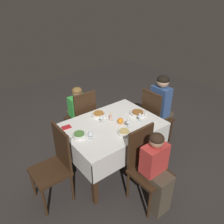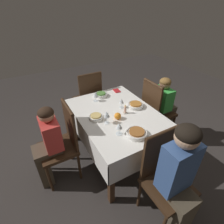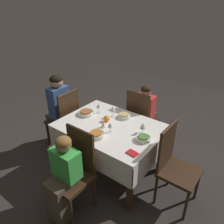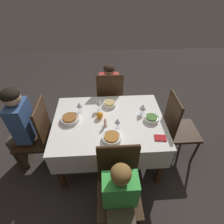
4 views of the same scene
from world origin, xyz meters
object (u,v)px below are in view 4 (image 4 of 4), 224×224
object	(u,v)px
wine_glass_north	(99,102)
candle_centerpiece	(105,123)
chair_south	(118,186)
napkin_red_folded	(160,138)
bowl_north	(110,104)
wine_glass_south	(118,121)
person_child_green	(120,204)
bowl_south	(112,138)
person_adult_denim	(20,127)
chair_east	(177,126)
bowl_west	(70,119)
chair_west	(37,134)
wine_glass_east	(143,107)
dining_table	(109,126)
chair_north	(110,97)
wine_glass_west	(79,105)
orange_fruit	(100,115)
bowl_east	(152,118)
person_child_red	(109,90)

from	to	relation	value
wine_glass_north	candle_centerpiece	world-z (taller)	wine_glass_north
chair_south	napkin_red_folded	size ratio (longest dim) A/B	7.56
bowl_north	wine_glass_south	bearing A→B (deg)	-80.10
person_child_green	bowl_north	bearing A→B (deg)	91.62
bowl_north	bowl_south	world-z (taller)	same
person_adult_denim	bowl_south	bearing A→B (deg)	74.49
chair_east	bowl_west	world-z (taller)	chair_east
chair_west	wine_glass_east	distance (m)	1.34
bowl_west	wine_glass_east	world-z (taller)	wine_glass_east
dining_table	wine_glass_east	xyz separation A→B (m)	(0.42, 0.10, 0.19)
chair_north	wine_glass_south	distance (m)	0.88
dining_table	chair_east	xyz separation A→B (m)	(0.89, 0.03, -0.09)
chair_north	bowl_south	size ratio (longest dim) A/B	4.77
dining_table	person_adult_denim	bearing A→B (deg)	-179.89
chair_south	bowl_south	bearing A→B (deg)	95.60
wine_glass_west	bowl_north	size ratio (longest dim) A/B	0.82
chair_north	chair_south	size ratio (longest dim) A/B	1.00
wine_glass_north	wine_glass_south	xyz separation A→B (m)	(0.21, -0.33, -0.02)
chair_west	orange_fruit	distance (m)	0.82
wine_glass_east	candle_centerpiece	distance (m)	0.50
wine_glass_east	candle_centerpiece	size ratio (longest dim) A/B	1.13
person_adult_denim	bowl_east	distance (m)	1.56
napkin_red_folded	orange_fruit	bearing A→B (deg)	150.30
dining_table	orange_fruit	world-z (taller)	orange_fruit
chair_north	wine_glass_west	distance (m)	0.72
chair_east	wine_glass_north	size ratio (longest dim) A/B	6.16
chair_north	person_adult_denim	distance (m)	1.31
chair_north	bowl_east	size ratio (longest dim) A/B	5.59
wine_glass_south	orange_fruit	world-z (taller)	wine_glass_south
chair_east	wine_glass_east	bearing A→B (deg)	80.72
wine_glass_south	dining_table	bearing A→B (deg)	127.80
person_adult_denim	wine_glass_north	distance (m)	0.97
person_child_red	bowl_south	bearing A→B (deg)	88.58
person_adult_denim	wine_glass_south	xyz separation A→B (m)	(1.14, -0.12, 0.14)
wine_glass_west	orange_fruit	bearing A→B (deg)	-27.52
wine_glass_west	chair_north	bearing A→B (deg)	53.30
chair_south	person_child_red	xyz separation A→B (m)	(-0.01, 1.60, 0.03)
chair_east	candle_centerpiece	size ratio (longest dim) A/B	8.14
chair_east	bowl_north	size ratio (longest dim) A/B	5.80
bowl_east	person_child_green	bearing A→B (deg)	-117.59
person_child_red	bowl_west	world-z (taller)	person_child_red
bowl_east	candle_centerpiece	distance (m)	0.55
person_child_green	bowl_east	xyz separation A→B (m)	(0.45, 0.86, 0.20)
person_child_red	bowl_north	size ratio (longest dim) A/B	6.01
dining_table	chair_south	xyz separation A→B (m)	(0.06, -0.71, -0.09)
bowl_west	bowl_north	xyz separation A→B (m)	(0.48, 0.25, 0.00)
person_adult_denim	bowl_north	size ratio (longest dim) A/B	7.00
person_adult_denim	bowl_north	bearing A→B (deg)	104.81
chair_east	person_adult_denim	world-z (taller)	person_adult_denim
chair_south	bowl_west	size ratio (longest dim) A/B	4.41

